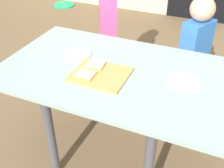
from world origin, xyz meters
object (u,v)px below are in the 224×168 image
Objects in this scene: plate_white_right at (184,82)px; plate_white_left at (77,54)px; pizza_slice_near_left at (85,75)px; pizza_slice_far_left at (95,65)px; child_left at (108,28)px; dining_table at (117,83)px; garden_hose_coil at (64,5)px; cutting_board at (100,75)px; child_right at (195,50)px.

plate_white_left is at bearing 176.42° from plate_white_right.
pizza_slice_far_left is at bearing 87.40° from pizza_slice_near_left.
plate_white_left is (-0.18, 0.22, -0.02)m from pizza_slice_near_left.
pizza_slice_near_left is 0.96m from child_left.
child_left is at bearing 117.67° from dining_table.
dining_table is 0.41m from plate_white_right.
child_left reaches higher than pizza_slice_far_left.
pizza_slice_near_left is at bearing -92.60° from pizza_slice_far_left.
plate_white_left is 0.53× the size of garden_hose_coil.
child_right is (0.44, 0.81, -0.14)m from cutting_board.
garden_hose_coil is at bearing 125.74° from pizza_slice_far_left.
cutting_board is (-0.07, -0.09, 0.10)m from dining_table.
pizza_slice_far_left reaches higher than plate_white_right.
plate_white_left is 3.28m from garden_hose_coil.
child_left is 2.67m from garden_hose_coil.
pizza_slice_far_left is 0.85m from child_left.
cutting_board is at bearing -33.74° from plate_white_left.
pizza_slice_far_left is (-0.07, 0.06, 0.01)m from cutting_board.
garden_hose_coil is at bearing 124.52° from pizza_slice_near_left.
child_right is (0.77, -0.05, -0.04)m from child_left.
child_left reaches higher than child_right.
garden_hose_coil is (-2.12, 2.72, -0.63)m from dining_table.
plate_white_left is at bearing -83.27° from child_left.
plate_white_left is at bearing 150.99° from pizza_slice_far_left.
plate_white_right is at bearing -42.84° from child_left.
pizza_slice_near_left is at bearing -142.20° from cutting_board.
plate_white_left is at bearing -136.83° from child_right.
dining_table is at bearing -175.68° from plate_white_right.
cutting_board is 0.48m from plate_white_right.
child_right reaches higher than garden_hose_coil.
dining_table is at bearing -52.13° from garden_hose_coil.
cutting_board is 0.32× the size of child_right.
child_right is 3.24m from garden_hose_coil.
cutting_board is 2.90× the size of pizza_slice_near_left.
dining_table is 0.81m from child_right.
cutting_board is 1.71× the size of plate_white_left.
child_left is at bearing 111.03° from cutting_board.
pizza_slice_far_left is at bearing 135.38° from cutting_board.
cutting_board is at bearing -165.39° from plate_white_right.
child_left is at bearing 176.43° from child_right.
pizza_slice_far_left reaches higher than cutting_board.
cutting_board is 2.65× the size of pizza_slice_far_left.
cutting_board is 1.71× the size of plate_white_right.
pizza_slice_near_left is at bearing -74.13° from child_left.
pizza_slice_near_left is 0.59× the size of plate_white_left.
plate_white_right is at bearing 14.61° from cutting_board.
pizza_slice_near_left is 0.11× the size of child_right.
plate_white_left is 0.19× the size of child_right.
child_left is 0.78m from child_right.
plate_white_right is (0.54, 0.18, -0.02)m from pizza_slice_near_left.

